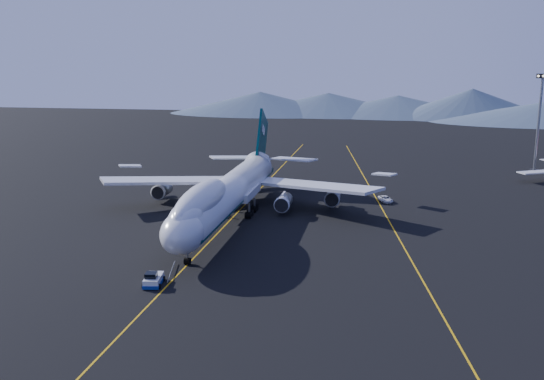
% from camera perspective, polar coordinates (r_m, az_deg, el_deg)
% --- Properties ---
extents(ground, '(500.00, 500.00, 0.00)m').
position_cam_1_polar(ground, '(119.04, -3.98, -2.87)').
color(ground, black).
rests_on(ground, ground).
extents(taxiway_line_main, '(0.25, 220.00, 0.01)m').
position_cam_1_polar(taxiway_line_main, '(119.04, -3.98, -2.86)').
color(taxiway_line_main, '#D39B0C').
rests_on(taxiway_line_main, ground).
extents(taxiway_line_side, '(28.08, 198.09, 0.01)m').
position_cam_1_polar(taxiway_line_side, '(125.19, 10.63, -2.29)').
color(taxiway_line_side, '#D39B0C').
rests_on(taxiway_line_side, ground).
extents(boeing_747, '(59.62, 72.43, 19.37)m').
position_cam_1_polar(boeing_747, '(117.69, -4.01, -0.13)').
color(boeing_747, silver).
rests_on(boeing_747, ground).
extents(pushback_tug, '(3.11, 4.76, 1.94)m').
position_cam_1_polar(pushback_tug, '(87.26, -11.09, -8.35)').
color(pushback_tug, silver).
rests_on(pushback_tug, ground).
extents(service_van, '(3.72, 5.21, 1.32)m').
position_cam_1_polar(service_van, '(136.13, 10.63, -0.84)').
color(service_van, white).
rests_on(service_van, ground).
extents(floodlight_mast, '(3.34, 2.50, 27.03)m').
position_cam_1_polar(floodlight_mast, '(184.87, 23.80, 5.85)').
color(floodlight_mast, black).
rests_on(floodlight_mast, ground).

